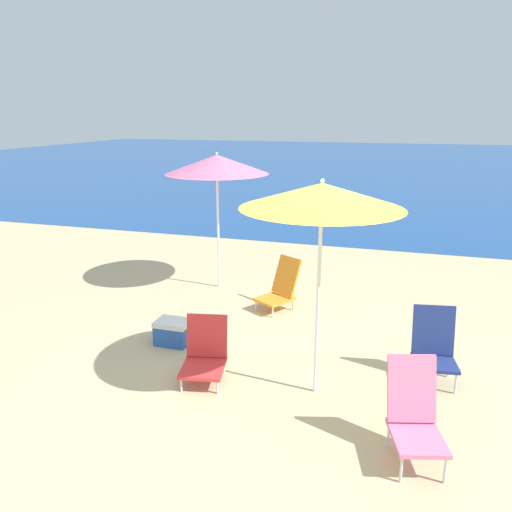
{
  "coord_description": "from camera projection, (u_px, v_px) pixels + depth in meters",
  "views": [
    {
      "loc": [
        0.98,
        -4.67,
        2.8
      ],
      "look_at": [
        -0.85,
        1.31,
        1.0
      ],
      "focal_mm": 35.0,
      "sensor_mm": 36.0,
      "label": 1
    }
  ],
  "objects": [
    {
      "name": "sea_water",
      "position": [
        393.0,
        163.0,
        29.08
      ],
      "size": [
        60.0,
        40.0,
        0.01
      ],
      "color": "#19478C",
      "rests_on": "ground"
    },
    {
      "name": "beach_umbrella_pink",
      "position": [
        217.0,
        164.0,
        7.8
      ],
      "size": [
        1.64,
        1.64,
        2.21
      ],
      "color": "white",
      "rests_on": "ground"
    },
    {
      "name": "ground_plane",
      "position": [
        296.0,
        384.0,
        5.34
      ],
      "size": [
        60.0,
        60.0,
        0.0
      ],
      "primitive_type": "plane",
      "color": "#C6B284"
    },
    {
      "name": "beach_umbrella_yellow",
      "position": [
        322.0,
        196.0,
        4.64
      ],
      "size": [
        1.56,
        1.56,
        2.21
      ],
      "color": "white",
      "rests_on": "ground"
    },
    {
      "name": "beach_chair_red",
      "position": [
        205.0,
        352.0,
        5.42
      ],
      "size": [
        0.56,
        0.65,
        0.67
      ],
      "rotation": [
        0.0,
        0.0,
        0.2
      ],
      "color": "silver",
      "rests_on": "ground"
    },
    {
      "name": "beach_chair_navy",
      "position": [
        434.0,
        345.0,
        5.35
      ],
      "size": [
        0.51,
        0.54,
        0.81
      ],
      "rotation": [
        0.0,
        0.0,
        0.16
      ],
      "color": "silver",
      "rests_on": "ground"
    },
    {
      "name": "cooler_box",
      "position": [
        173.0,
        332.0,
        6.25
      ],
      "size": [
        0.42,
        0.32,
        0.31
      ],
      "color": "#2859B2",
      "rests_on": "ground"
    },
    {
      "name": "beach_chair_pink",
      "position": [
        414.0,
        412.0,
        4.13
      ],
      "size": [
        0.55,
        0.68,
        0.84
      ],
      "rotation": [
        0.0,
        0.0,
        0.28
      ],
      "color": "silver",
      "rests_on": "ground"
    },
    {
      "name": "beach_chair_orange",
      "position": [
        281.0,
        287.0,
        7.34
      ],
      "size": [
        0.66,
        0.73,
        0.76
      ],
      "rotation": [
        0.0,
        0.0,
        -0.53
      ],
      "color": "silver",
      "rests_on": "ground"
    }
  ]
}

